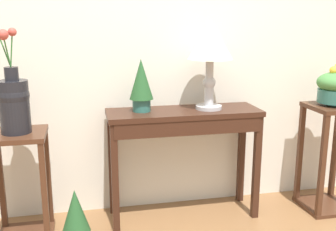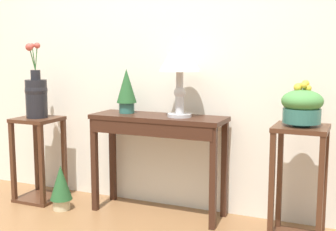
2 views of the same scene
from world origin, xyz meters
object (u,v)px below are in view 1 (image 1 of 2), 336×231
at_px(pedestal_stand_left, 22,187).
at_px(planter_bowl_wide_right, 336,87).
at_px(table_lamp, 210,45).
at_px(flower_vase_tall_left, 14,100).
at_px(potted_plant_on_console, 141,83).
at_px(console_table, 184,130).
at_px(potted_plant_floor, 76,215).
at_px(pedestal_stand_right, 329,158).

distance_m(pedestal_stand_left, planter_bowl_wide_right, 2.23).
relative_size(table_lamp, flower_vase_tall_left, 0.96).
height_order(table_lamp, planter_bowl_wide_right, table_lamp).
bearing_deg(flower_vase_tall_left, potted_plant_on_console, 9.21).
bearing_deg(table_lamp, console_table, -173.31).
height_order(table_lamp, potted_plant_on_console, table_lamp).
relative_size(pedestal_stand_left, potted_plant_floor, 1.94).
distance_m(potted_plant_on_console, planter_bowl_wide_right, 1.37).
distance_m(table_lamp, flower_vase_tall_left, 1.30).
height_order(console_table, pedestal_stand_right, pedestal_stand_right).
bearing_deg(pedestal_stand_right, planter_bowl_wide_right, 114.30).
bearing_deg(pedestal_stand_right, potted_plant_on_console, 174.35).
relative_size(console_table, flower_vase_tall_left, 1.68).
distance_m(table_lamp, pedestal_stand_right, 1.23).
bearing_deg(flower_vase_tall_left, potted_plant_floor, -23.05).
relative_size(potted_plant_on_console, potted_plant_floor, 0.95).
distance_m(console_table, pedestal_stand_left, 1.12).
xyz_separation_m(table_lamp, planter_bowl_wide_right, (0.90, -0.11, -0.30)).
xyz_separation_m(console_table, table_lamp, (0.18, 0.02, 0.58)).
distance_m(potted_plant_on_console, flower_vase_tall_left, 0.80).
bearing_deg(planter_bowl_wide_right, pedestal_stand_left, 179.81).
height_order(pedestal_stand_left, flower_vase_tall_left, flower_vase_tall_left).
height_order(pedestal_stand_left, potted_plant_floor, pedestal_stand_left).
xyz_separation_m(flower_vase_tall_left, planter_bowl_wide_right, (2.16, -0.01, 0.00)).
bearing_deg(flower_vase_tall_left, console_table, 4.34).
xyz_separation_m(console_table, flower_vase_tall_left, (-1.08, -0.08, 0.27)).
height_order(pedestal_stand_right, potted_plant_floor, pedestal_stand_right).
xyz_separation_m(pedestal_stand_right, potted_plant_floor, (-1.83, -0.13, -0.20)).
relative_size(potted_plant_on_console, planter_bowl_wide_right, 1.18).
height_order(planter_bowl_wide_right, potted_plant_floor, planter_bowl_wide_right).
xyz_separation_m(pedestal_stand_right, planter_bowl_wide_right, (-0.00, 0.00, 0.53)).
height_order(console_table, potted_plant_on_console, potted_plant_on_console).
bearing_deg(potted_plant_on_console, pedestal_stand_right, -5.65).
height_order(potted_plant_on_console, flower_vase_tall_left, flower_vase_tall_left).
distance_m(table_lamp, potted_plant_on_console, 0.53).
height_order(flower_vase_tall_left, potted_plant_floor, flower_vase_tall_left).
height_order(potted_plant_on_console, pedestal_stand_right, potted_plant_on_console).
height_order(pedestal_stand_right, planter_bowl_wide_right, planter_bowl_wide_right).
height_order(console_table, flower_vase_tall_left, flower_vase_tall_left).
bearing_deg(console_table, planter_bowl_wide_right, -4.70).
bearing_deg(console_table, pedestal_stand_left, -175.67).
bearing_deg(pedestal_stand_left, planter_bowl_wide_right, -0.19).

